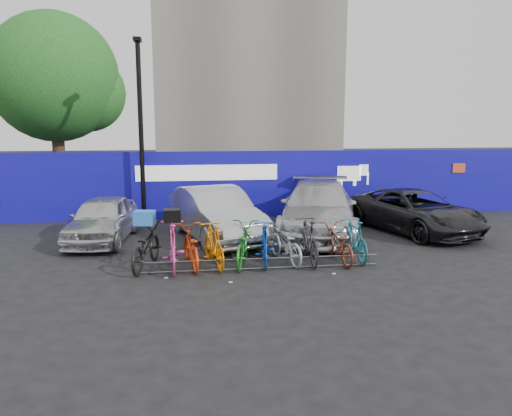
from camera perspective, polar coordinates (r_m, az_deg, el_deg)
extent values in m
plane|color=black|center=(12.36, 0.26, -6.31)|extent=(100.00, 100.00, 0.00)
cube|color=#0D0B9A|center=(17.97, -2.38, 2.70)|extent=(22.00, 0.15, 2.40)
cube|color=white|center=(17.76, -5.58, 4.04)|extent=(5.00, 0.02, 0.55)
cube|color=white|center=(18.69, 10.60, 3.90)|extent=(1.20, 0.02, 0.90)
cube|color=#C44922|center=(20.43, 22.18, 4.26)|extent=(0.50, 0.02, 0.35)
cylinder|color=#382314|center=(22.45, -21.57, 5.51)|extent=(0.50, 0.50, 4.00)
sphere|color=#154516|center=(22.47, -22.10, 13.66)|extent=(5.20, 5.20, 5.20)
sphere|color=#154516|center=(22.47, -18.77, 12.32)|extent=(3.20, 3.20, 3.20)
cylinder|color=black|center=(17.23, -13.00, 8.15)|extent=(0.16, 0.16, 6.00)
cube|color=black|center=(17.42, -13.41, 18.22)|extent=(0.25, 0.50, 0.12)
cylinder|color=#595B60|center=(11.71, 0.66, -5.81)|extent=(5.60, 0.03, 0.03)
cylinder|color=#595B60|center=(11.78, 0.66, -6.89)|extent=(5.60, 0.03, 0.03)
cylinder|color=#595B60|center=(11.68, -12.16, -6.80)|extent=(0.03, 0.03, 0.28)
cylinder|color=#595B60|center=(11.64, -5.73, -6.68)|extent=(0.03, 0.03, 0.28)
cylinder|color=#595B60|center=(11.75, 0.66, -6.47)|extent=(0.03, 0.03, 0.28)
cylinder|color=#595B60|center=(12.00, 6.85, -6.19)|extent=(0.03, 0.03, 0.28)
cylinder|color=#595B60|center=(12.38, 12.71, -5.86)|extent=(0.03, 0.03, 0.28)
imported|color=#BCBCC1|center=(15.11, -17.15, -1.19)|extent=(1.94, 4.01, 1.32)
imported|color=#A3A3A8|center=(14.66, -4.66, -0.69)|extent=(2.93, 4.92, 1.53)
imported|color=silver|center=(15.43, 7.13, -0.07)|extent=(3.65, 5.90, 1.60)
imported|color=black|center=(16.42, 17.68, -0.35)|extent=(3.49, 5.19, 1.32)
imported|color=black|center=(12.13, -12.51, -4.30)|extent=(1.12, 2.10, 1.05)
imported|color=#EB4599|center=(11.89, -9.48, -4.24)|extent=(0.64, 1.94, 1.15)
imported|color=#C53B0F|center=(12.03, -7.48, -4.42)|extent=(0.92, 1.95, 0.99)
imported|color=orange|center=(11.97, -4.83, -4.26)|extent=(0.84, 1.83, 1.06)
imported|color=#1D7220|center=(12.14, -1.53, -4.15)|extent=(1.11, 2.03, 1.01)
imported|color=#0C39A5|center=(12.13, 1.00, -4.11)|extent=(0.67, 1.76, 1.03)
imported|color=#9E9EA5|center=(12.35, 3.30, -4.08)|extent=(1.05, 1.89, 0.94)
imported|color=#29282B|center=(12.34, 6.02, -3.72)|extent=(0.53, 1.85, 1.11)
imported|color=maroon|center=(12.51, 9.29, -4.04)|extent=(0.81, 1.83, 0.93)
imported|color=#1C6A7B|center=(12.79, 11.21, -3.56)|extent=(0.54, 1.74, 1.04)
cube|color=blue|center=(11.98, -12.64, -1.10)|extent=(0.52, 0.43, 0.33)
cube|color=black|center=(11.74, -9.58, -0.84)|extent=(0.41, 0.37, 0.29)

